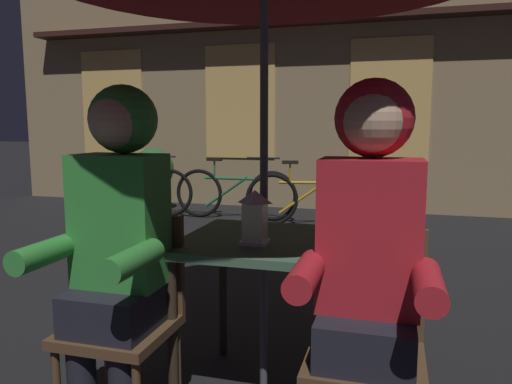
# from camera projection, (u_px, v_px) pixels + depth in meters

# --- Properties ---
(cafe_table) EXTENTS (0.72, 0.72, 0.74)m
(cafe_table) POSITION_uv_depth(u_px,v_px,m) (264.00, 260.00, 2.20)
(cafe_table) COLOR #42664C
(cafe_table) RESTS_ON ground_plane
(lantern) EXTENTS (0.11, 0.11, 0.23)m
(lantern) POSITION_uv_depth(u_px,v_px,m) (255.00, 216.00, 2.06)
(lantern) COLOR white
(lantern) RESTS_ON cafe_table
(chair_left) EXTENTS (0.40, 0.40, 0.87)m
(chair_left) POSITION_uv_depth(u_px,v_px,m) (128.00, 310.00, 2.00)
(chair_left) COLOR #513823
(chair_left) RESTS_ON ground_plane
(chair_right) EXTENTS (0.40, 0.40, 0.87)m
(chair_right) POSITION_uv_depth(u_px,v_px,m) (367.00, 337.00, 1.74)
(chair_right) COLOR #513823
(chair_right) RESTS_ON ground_plane
(person_left_hooded) EXTENTS (0.45, 0.56, 1.40)m
(person_left_hooded) POSITION_uv_depth(u_px,v_px,m) (117.00, 227.00, 1.89)
(person_left_hooded) COLOR black
(person_left_hooded) RESTS_ON ground_plane
(person_right_hooded) EXTENTS (0.45, 0.56, 1.40)m
(person_right_hooded) POSITION_uv_depth(u_px,v_px,m) (369.00, 243.00, 1.63)
(person_right_hooded) COLOR black
(person_right_hooded) RESTS_ON ground_plane
(bicycle_nearest) EXTENTS (1.67, 0.32, 0.84)m
(bicycle_nearest) POSITION_uv_depth(u_px,v_px,m) (133.00, 191.00, 6.73)
(bicycle_nearest) COLOR black
(bicycle_nearest) RESTS_ON ground_plane
(bicycle_second) EXTENTS (1.68, 0.08, 0.84)m
(bicycle_second) POSITION_uv_depth(u_px,v_px,m) (235.00, 193.00, 6.47)
(bicycle_second) COLOR black
(bicycle_second) RESTS_ON ground_plane
(bicycle_third) EXTENTS (1.65, 0.40, 0.84)m
(bicycle_third) POSITION_uv_depth(u_px,v_px,m) (313.00, 198.00, 6.01)
(bicycle_third) COLOR black
(bicycle_third) RESTS_ON ground_plane
(potted_plant) EXTENTS (0.60, 0.60, 0.92)m
(potted_plant) POSITION_uv_depth(u_px,v_px,m) (153.00, 174.00, 7.09)
(potted_plant) COLOR brown
(potted_plant) RESTS_ON ground_plane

